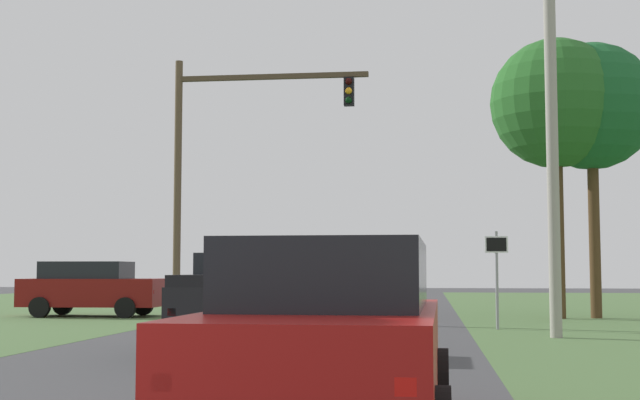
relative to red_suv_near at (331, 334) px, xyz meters
name	(u,v)px	position (x,y,z in m)	size (l,w,h in m)	color
ground_plane	(257,351)	(-2.40, 8.59, -0.97)	(120.00, 120.00, 0.00)	#424244
red_suv_near	(331,334)	(0.00, 0.00, 0.00)	(2.23, 5.00, 1.83)	#9E1411
pickup_truck_lead	(253,301)	(-2.38, 8.09, 0.00)	(2.24, 5.22, 1.87)	black
traffic_light	(223,151)	(-5.61, 19.03, 4.41)	(6.30, 0.40, 8.35)	brown
keep_moving_sign	(497,267)	(2.70, 15.33, 0.68)	(0.60, 0.09, 2.59)	gray
oak_tree_right	(556,104)	(5.11, 20.81, 6.01)	(4.26, 4.26, 9.15)	#4C351E
crossing_suv_far	(92,288)	(-10.39, 20.27, 0.00)	(4.71, 2.23, 1.85)	maroon
utility_pole_right	(552,149)	(3.83, 12.66, 3.44)	(0.28, 0.28, 8.81)	#9E998E
extra_tree_1	(591,108)	(6.31, 21.18, 5.95)	(4.20, 4.20, 9.05)	#4C351E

